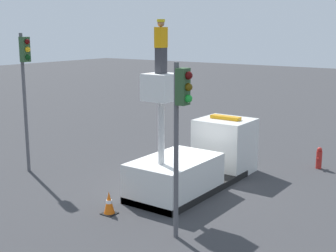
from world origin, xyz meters
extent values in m
plane|color=#38383A|center=(0.00, 0.00, 0.00)|extent=(120.00, 120.00, 0.00)
cube|color=black|center=(0.00, 0.00, 0.12)|extent=(5.40, 2.21, 0.24)
cube|color=silver|center=(-0.99, 0.00, 0.70)|extent=(3.42, 2.15, 1.41)
cube|color=silver|center=(2.70, 0.00, 1.13)|extent=(1.98, 2.15, 2.26)
cube|color=black|center=(3.70, 0.00, 1.58)|extent=(0.03, 1.83, 0.91)
cube|color=orange|center=(2.70, 0.00, 2.33)|extent=(0.36, 1.29, 0.14)
cylinder|color=silver|center=(-1.81, 0.00, 2.55)|extent=(0.22, 0.22, 2.29)
cube|color=white|center=(-1.81, 0.00, 4.05)|extent=(1.00, 1.00, 0.90)
cube|color=#38383D|center=(-1.81, 0.00, 4.92)|extent=(0.34, 0.26, 0.84)
cube|color=#F29E0C|center=(-1.81, 0.00, 5.67)|extent=(0.40, 0.26, 0.66)
sphere|color=#9E704C|center=(-1.81, 0.00, 6.11)|extent=(0.23, 0.23, 0.23)
cylinder|color=yellow|center=(-1.81, 0.00, 6.20)|extent=(0.26, 0.26, 0.09)
cylinder|color=#515156|center=(-3.76, -1.96, 2.53)|extent=(0.14, 0.14, 5.06)
cube|color=#2D512D|center=(-3.76, -2.17, 4.41)|extent=(0.34, 0.28, 1.00)
sphere|color=#490707|center=(-3.76, -2.35, 4.72)|extent=(0.22, 0.22, 0.22)
sphere|color=#503C07|center=(-3.76, -2.35, 4.41)|extent=(0.22, 0.22, 0.22)
sphere|color=green|center=(-3.76, -2.35, 4.10)|extent=(0.22, 0.22, 0.22)
cylinder|color=#515156|center=(-2.07, 6.84, 2.89)|extent=(0.14, 0.14, 5.78)
cube|color=#2D512D|center=(-2.07, 6.63, 5.13)|extent=(0.34, 0.28, 1.00)
sphere|color=#490707|center=(-2.07, 6.44, 5.44)|extent=(0.22, 0.22, 0.22)
sphere|color=gold|center=(-2.07, 6.44, 5.13)|extent=(0.22, 0.22, 0.22)
sphere|color=#083710|center=(-2.07, 6.44, 4.82)|extent=(0.22, 0.22, 0.22)
cylinder|color=#B2231E|center=(5.49, -3.11, 0.39)|extent=(0.25, 0.25, 0.78)
sphere|color=#B2231E|center=(5.49, -3.11, 0.84)|extent=(0.21, 0.21, 0.21)
cylinder|color=#B2231E|center=(5.30, -3.11, 0.47)|extent=(0.12, 0.10, 0.10)
cylinder|color=#B2231E|center=(5.67, -3.11, 0.47)|extent=(0.12, 0.10, 0.10)
cube|color=black|center=(-3.61, 0.79, 0.01)|extent=(0.45, 0.45, 0.03)
cone|color=orange|center=(-3.61, 0.79, 0.39)|extent=(0.37, 0.37, 0.77)
cylinder|color=white|center=(-3.61, 0.79, 0.42)|extent=(0.19, 0.19, 0.11)
camera|label=1|loc=(-14.20, -9.15, 5.91)|focal=50.00mm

